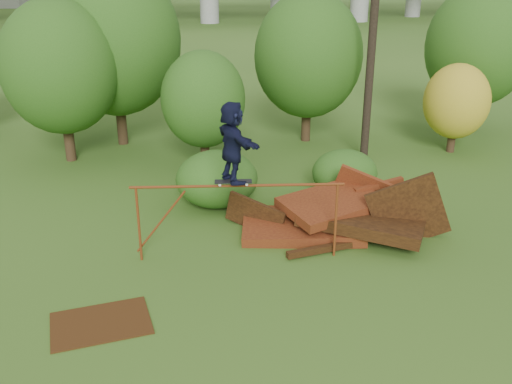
{
  "coord_description": "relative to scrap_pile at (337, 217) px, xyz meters",
  "views": [
    {
      "loc": [
        -2.12,
        -10.18,
        6.51
      ],
      "look_at": [
        -0.8,
        2.0,
        1.6
      ],
      "focal_mm": 40.0,
      "sensor_mm": 36.0,
      "label": 1
    }
  ],
  "objects": [
    {
      "name": "ground",
      "position": [
        -1.43,
        -2.98,
        -0.42
      ],
      "size": [
        240.0,
        240.0,
        0.0
      ],
      "primitive_type": "plane",
      "color": "#2D5116",
      "rests_on": "ground"
    },
    {
      "name": "scrap_pile",
      "position": [
        0.0,
        0.0,
        0.0
      ],
      "size": [
        5.7,
        3.46,
        2.21
      ],
      "color": "#49180D",
      "rests_on": "ground"
    },
    {
      "name": "grind_rail",
      "position": [
        -2.67,
        -1.15,
        1.06
      ],
      "size": [
        4.88,
        0.36,
        1.87
      ],
      "color": "maroon",
      "rests_on": "ground"
    },
    {
      "name": "skateboard",
      "position": [
        -2.76,
        -1.15,
        1.53
      ],
      "size": [
        0.86,
        0.28,
        0.09
      ],
      "rotation": [
        0.0,
        0.0,
        -0.06
      ],
      "color": "black",
      "rests_on": "grind_rail"
    },
    {
      "name": "skater",
      "position": [
        -2.76,
        -1.15,
        2.46
      ],
      "size": [
        1.11,
        1.77,
        1.83
      ],
      "primitive_type": "imported",
      "rotation": [
        0.0,
        0.0,
        1.94
      ],
      "color": "black",
      "rests_on": "skateboard"
    },
    {
      "name": "flat_plate",
      "position": [
        -5.55,
        -3.55,
        -0.4
      ],
      "size": [
        2.13,
        1.73,
        0.03
      ],
      "primitive_type": "cube",
      "rotation": [
        0.0,
        0.0,
        0.23
      ],
      "color": "#3C220D",
      "rests_on": "ground"
    },
    {
      "name": "tree_0",
      "position": [
        -8.02,
        6.75,
        2.88
      ],
      "size": [
        3.95,
        3.95,
        5.57
      ],
      "color": "black",
      "rests_on": "ground"
    },
    {
      "name": "tree_1",
      "position": [
        -6.39,
        8.61,
        3.53
      ],
      "size": [
        4.84,
        4.84,
        6.74
      ],
      "color": "black",
      "rests_on": "ground"
    },
    {
      "name": "tree_2",
      "position": [
        -3.28,
        5.56,
        1.92
      ],
      "size": [
        2.81,
        2.81,
        3.96
      ],
      "color": "black",
      "rests_on": "ground"
    },
    {
      "name": "tree_3",
      "position": [
        0.75,
        8.26,
        2.89
      ],
      "size": [
        4.08,
        4.08,
        5.66
      ],
      "color": "black",
      "rests_on": "ground"
    },
    {
      "name": "tree_4",
      "position": [
        5.84,
        6.23,
        1.48
      ],
      "size": [
        2.36,
        2.36,
        3.26
      ],
      "color": "black",
      "rests_on": "ground"
    },
    {
      "name": "tree_5",
      "position": [
        7.78,
        8.98,
        3.04
      ],
      "size": [
        4.18,
        4.18,
        5.87
      ],
      "color": "black",
      "rests_on": "ground"
    },
    {
      "name": "shrub_left",
      "position": [
        -3.01,
        2.09,
        0.39
      ],
      "size": [
        2.34,
        2.16,
        1.62
      ],
      "primitive_type": "ellipsoid",
      "color": "#234F15",
      "rests_on": "ground"
    },
    {
      "name": "shrub_right",
      "position": [
        0.83,
        2.53,
        0.28
      ],
      "size": [
        1.96,
        1.8,
        1.39
      ],
      "primitive_type": "ellipsoid",
      "color": "#234F15",
      "rests_on": "ground"
    },
    {
      "name": "utility_pole",
      "position": [
        2.39,
        5.75,
        4.98
      ],
      "size": [
        1.4,
        0.28,
        10.65
      ],
      "color": "black",
      "rests_on": "ground"
    }
  ]
}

